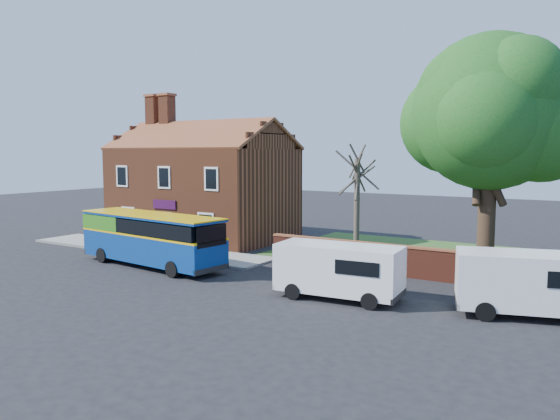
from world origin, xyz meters
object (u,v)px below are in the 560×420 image
Objects in this scene: bus at (148,236)px; van_far at (534,282)px; large_tree at (493,117)px; van_near at (339,269)px.

bus is 1.63× the size of van_far.
bus is 0.79× the size of large_tree.
van_far reaches higher than van_near.
bus is at bearing -153.04° from large_tree.
van_near is at bearing 175.05° from van_far.
large_tree is at bearing 59.59° from van_near.
bus is 19.38m from large_tree.
bus reaches higher than van_near.
large_tree reaches higher than bus.
bus is 1.78× the size of van_near.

